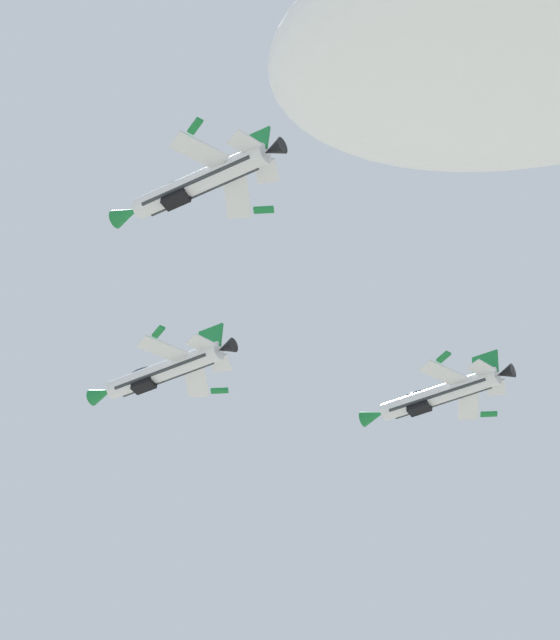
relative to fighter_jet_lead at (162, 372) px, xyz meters
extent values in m
ellipsoid|color=white|center=(38.81, 41.01, 78.17)|extent=(78.98, 47.77, 25.83)
cylinder|color=silver|center=(0.27, -0.09, 0.00)|extent=(11.91, 5.44, 1.70)
cube|color=#2D3338|center=(0.25, -0.14, -0.47)|extent=(10.02, 4.62, 0.55)
cone|color=#197A38|center=(-6.51, 2.19, 0.00)|extent=(2.77, 2.25, 1.56)
cone|color=black|center=(6.66, -2.25, 0.00)|extent=(1.95, 1.80, 1.36)
ellipsoid|color=#192333|center=(-2.21, 0.81, 0.63)|extent=(3.42, 2.17, 1.21)
cube|color=black|center=(-1.81, 0.52, -0.81)|extent=(2.46, 1.82, 0.95)
cube|color=silver|center=(1.06, -3.11, 0.18)|extent=(4.36, 4.26, 0.63)
cube|color=#197A38|center=(1.45, -5.44, 0.39)|extent=(1.52, 1.56, 0.30)
cube|color=silver|center=(2.72, 1.81, -0.35)|extent=(2.56, 4.45, 0.63)
cube|color=#197A38|center=(4.45, 3.44, -0.57)|extent=(1.67, 0.83, 0.30)
cube|color=silver|center=(4.62, -3.16, 0.15)|extent=(2.73, 2.78, 0.38)
cube|color=silver|center=(5.58, -0.28, -0.16)|extent=(1.83, 2.30, 0.38)
cube|color=#197A38|center=(4.87, -1.45, 1.80)|extent=(2.61, 1.27, 2.61)
cylinder|color=silver|center=(9.85, -21.10, 2.34)|extent=(11.91, 5.44, 1.70)
cube|color=#2D3338|center=(9.83, -21.17, 1.87)|extent=(10.03, 4.63, 0.61)
cone|color=#197A38|center=(3.08, -18.82, 2.34)|extent=(2.77, 2.25, 1.56)
cone|color=black|center=(16.25, -23.26, 2.34)|extent=(1.95, 1.80, 1.36)
ellipsoid|color=#192333|center=(7.38, -20.17, 2.97)|extent=(3.43, 2.21, 1.25)
cube|color=black|center=(7.77, -20.53, 1.54)|extent=(2.47, 1.85, 0.99)
cube|color=silver|center=(10.65, -24.11, 2.64)|extent=(4.35, 4.25, 0.82)
cube|color=#197A38|center=(11.04, -26.44, 2.96)|extent=(1.52, 1.57, 0.32)
cube|color=silver|center=(12.30, -19.22, 1.86)|extent=(2.56, 4.44, 0.82)
cube|color=#197A38|center=(14.02, -17.61, 1.55)|extent=(1.67, 0.84, 0.32)
cube|color=silver|center=(14.20, -24.16, 2.56)|extent=(2.72, 2.78, 0.49)
cube|color=silver|center=(15.17, -21.31, 2.11)|extent=(1.83, 2.30, 0.49)
cube|color=#197A38|center=(14.49, -22.38, 4.13)|extent=(2.65, 1.39, 2.60)
cylinder|color=silver|center=(23.52, 12.15, 1.54)|extent=(11.91, 5.44, 1.70)
cube|color=#2D3338|center=(23.50, 12.09, 1.07)|extent=(10.03, 4.63, 0.59)
cone|color=#197A38|center=(16.74, 14.44, 1.54)|extent=(2.77, 2.25, 1.56)
cone|color=black|center=(29.91, 10.00, 1.54)|extent=(1.95, 1.80, 1.36)
ellipsoid|color=#192333|center=(21.04, 13.07, 2.17)|extent=(3.43, 2.19, 1.23)
cube|color=black|center=(21.43, 12.74, 0.74)|extent=(2.47, 1.84, 0.98)
cube|color=silver|center=(24.31, 9.14, 1.79)|extent=(4.35, 4.26, 0.75)
cube|color=#197A38|center=(24.70, 6.81, 2.07)|extent=(1.52, 1.56, 0.31)
cube|color=silver|center=(25.96, 14.04, 1.11)|extent=(2.56, 4.44, 0.75)
cube|color=#197A38|center=(27.69, 15.66, 0.84)|extent=(1.67, 0.84, 0.31)
cube|color=silver|center=(27.87, 9.09, 1.74)|extent=(2.72, 2.78, 0.45)
cube|color=silver|center=(28.83, 11.95, 1.34)|extent=(1.83, 2.30, 0.45)
cube|color=#197A38|center=(28.14, 10.84, 3.33)|extent=(2.64, 1.34, 2.60)
camera|label=1|loc=(34.25, -94.06, -66.61)|focal=74.71mm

